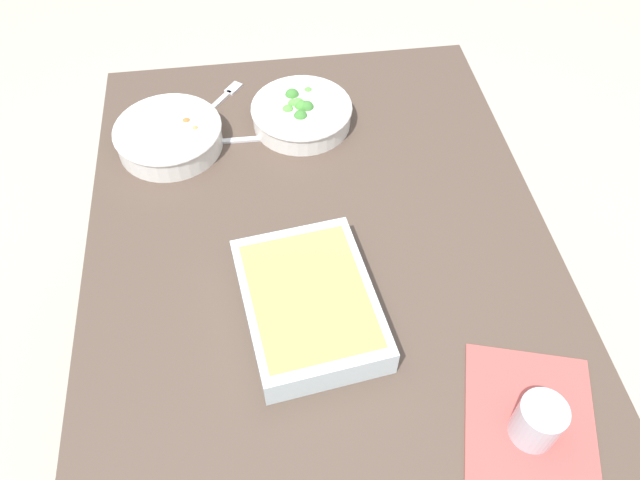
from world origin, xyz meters
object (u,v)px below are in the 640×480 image
at_px(broccoli_bowl, 302,113).
at_px(drink_cup, 537,423).
at_px(spoon_by_stew, 227,140).
at_px(spoon_by_broccoli, 301,134).
at_px(baking_dish, 309,303).
at_px(fork_on_table, 221,100).
at_px(stew_bowl, 169,135).

bearing_deg(broccoli_bowl, drink_cup, 18.96).
xyz_separation_m(broccoli_bowl, spoon_by_stew, (0.04, -0.17, -0.03)).
bearing_deg(spoon_by_broccoli, spoon_by_stew, -90.78).
distance_m(baking_dish, drink_cup, 0.41).
relative_size(baking_dish, drink_cup, 3.83).
height_order(baking_dish, fork_on_table, baking_dish).
distance_m(drink_cup, spoon_by_broccoli, 0.78).
xyz_separation_m(stew_bowl, spoon_by_stew, (0.00, 0.12, -0.03)).
relative_size(baking_dish, spoon_by_stew, 1.86).
bearing_deg(baking_dish, drink_cup, 49.94).
height_order(stew_bowl, broccoli_bowl, broccoli_bowl).
height_order(drink_cup, fork_on_table, drink_cup).
bearing_deg(fork_on_table, stew_bowl, -38.39).
height_order(broccoli_bowl, spoon_by_broccoli, broccoli_bowl).
height_order(baking_dish, spoon_by_stew, baking_dish).
bearing_deg(stew_bowl, fork_on_table, 141.61).
height_order(stew_bowl, drink_cup, drink_cup).
xyz_separation_m(baking_dish, spoon_by_broccoli, (-0.47, 0.04, -0.03)).
xyz_separation_m(stew_bowl, drink_cup, (0.73, 0.56, 0.01)).
relative_size(drink_cup, spoon_by_stew, 0.48).
distance_m(spoon_by_broccoli, fork_on_table, 0.23).
height_order(drink_cup, spoon_by_broccoli, drink_cup).
xyz_separation_m(drink_cup, spoon_by_stew, (-0.73, -0.44, -0.03)).
distance_m(stew_bowl, drink_cup, 0.92).
relative_size(stew_bowl, baking_dish, 0.72).
xyz_separation_m(drink_cup, fork_on_table, (-0.88, -0.45, -0.04)).
height_order(broccoli_bowl, fork_on_table, broccoli_bowl).
xyz_separation_m(baking_dish, fork_on_table, (-0.61, -0.13, -0.03)).
xyz_separation_m(baking_dish, spoon_by_stew, (-0.47, -0.12, -0.03)).
bearing_deg(drink_cup, spoon_by_broccoli, -159.49).
bearing_deg(broccoli_bowl, fork_on_table, -120.20).
xyz_separation_m(broccoli_bowl, drink_cup, (0.77, 0.27, 0.01)).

